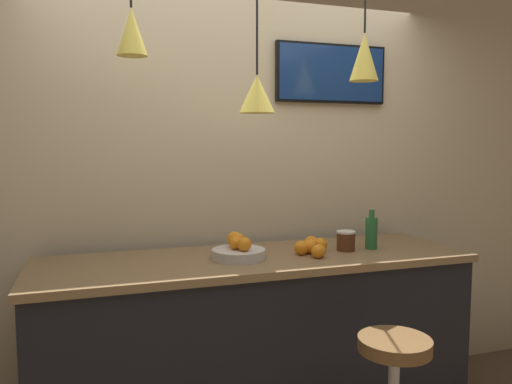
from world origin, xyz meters
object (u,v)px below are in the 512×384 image
Objects in this scene: fruit_bowl at (238,250)px; spread_jar at (346,241)px; juice_bottle at (371,232)px; mounted_tv at (331,74)px.

spread_jar is at bearing -0.52° from fruit_bowl.
mounted_tv reaches higher than juice_bottle.
juice_bottle reaches higher than spread_jar.
spread_jar is 1.10m from mounted_tv.
mounted_tv is (-0.04, 0.45, 0.96)m from juice_bottle.
mounted_tv reaches higher than spread_jar.
juice_bottle is 0.30× the size of mounted_tv.
juice_bottle is 0.17m from spread_jar.
fruit_bowl is at bearing 179.48° from spread_jar.
juice_bottle reaches higher than fruit_bowl.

